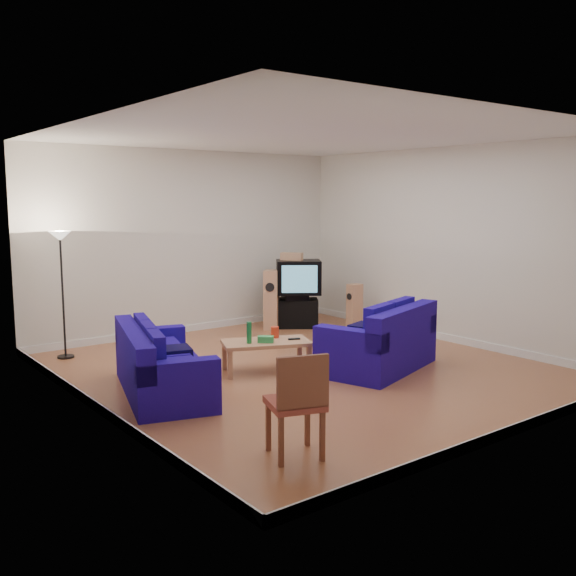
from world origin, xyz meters
TOP-DOWN VIEW (x-y plane):
  - room at (0.00, 0.00)m, footprint 6.01×6.51m
  - sofa_three_seat at (-2.12, 0.22)m, footprint 1.47×2.28m
  - sofa_loveseat at (0.83, -0.65)m, footprint 2.02×1.51m
  - coffee_table at (-0.51, 0.23)m, footprint 1.32×1.00m
  - bottle at (-0.77, 0.25)m, footprint 0.08×0.08m
  - tissue_box at (-0.57, 0.16)m, footprint 0.24×0.23m
  - red_canister at (-0.29, 0.32)m, footprint 0.12×0.12m
  - remote at (-0.15, 0.06)m, footprint 0.17×0.12m
  - tv_stand at (1.70, 2.43)m, footprint 0.97×0.88m
  - av_receiver at (1.68, 2.39)m, footprint 0.55×0.50m
  - television at (1.75, 2.38)m, footprint 0.99×0.93m
  - centre_speaker at (1.66, 2.47)m, footprint 0.35×0.42m
  - speaker_left at (1.23, 2.51)m, footprint 0.40×0.40m
  - speaker_right at (2.45, 1.62)m, footprint 0.26×0.20m
  - floor_lamp at (-2.45, 2.68)m, footprint 0.32×0.32m
  - dining_chair at (-2.01, -2.38)m, footprint 0.61×0.61m

SIDE VIEW (x-z plane):
  - tv_stand at x=1.70m, z-range 0.00..0.52m
  - sofa_three_seat at x=-2.12m, z-range -0.10..0.71m
  - sofa_loveseat at x=0.83m, z-range -0.11..0.79m
  - coffee_table at x=-0.51m, z-range 0.16..0.59m
  - speaker_right at x=2.45m, z-range 0.00..0.83m
  - remote at x=-0.15m, z-range 0.43..0.45m
  - tissue_box at x=-0.57m, z-range 0.43..0.52m
  - red_canister at x=-0.29m, z-range 0.43..0.59m
  - speaker_left at x=1.23m, z-range 0.00..1.08m
  - dining_chair at x=-2.01m, z-range 0.06..1.06m
  - av_receiver at x=1.68m, z-range 0.52..0.62m
  - bottle at x=-0.77m, z-range 0.43..0.72m
  - television at x=1.75m, z-range 0.62..1.24m
  - centre_speaker at x=1.66m, z-range 1.24..1.38m
  - room at x=0.00m, z-range -0.06..3.15m
  - floor_lamp at x=-2.45m, z-range 0.62..2.51m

